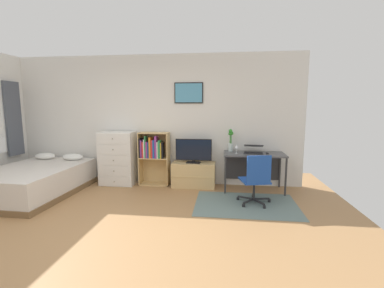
% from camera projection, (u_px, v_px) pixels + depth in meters
% --- Properties ---
extents(ground_plane, '(7.20, 7.20, 0.00)m').
position_uv_depth(ground_plane, '(109.00, 234.00, 3.42)').
color(ground_plane, '#A87A4C').
extents(wall_back_with_posters, '(6.12, 0.09, 2.70)m').
position_uv_depth(wall_back_with_posters, '(156.00, 120.00, 5.62)').
color(wall_back_with_posters, silver).
rests_on(wall_back_with_posters, ground_plane).
extents(area_rug, '(1.70, 1.20, 0.01)m').
position_uv_depth(area_rug, '(246.00, 204.00, 4.45)').
color(area_rug, slate).
rests_on(area_rug, ground_plane).
extents(bed, '(1.52, 2.08, 0.65)m').
position_uv_depth(bed, '(34.00, 180.00, 4.96)').
color(bed, brown).
rests_on(bed, ground_plane).
extents(dresser, '(0.71, 0.46, 1.11)m').
position_uv_depth(dresser, '(118.00, 158.00, 5.55)').
color(dresser, white).
rests_on(dresser, ground_plane).
extents(bookshelf, '(0.62, 0.30, 1.11)m').
position_uv_depth(bookshelf, '(153.00, 153.00, 5.51)').
color(bookshelf, tan).
rests_on(bookshelf, ground_plane).
extents(tv_stand, '(0.87, 0.41, 0.50)m').
position_uv_depth(tv_stand, '(194.00, 175.00, 5.42)').
color(tv_stand, tan).
rests_on(tv_stand, ground_plane).
extents(television, '(0.73, 0.16, 0.49)m').
position_uv_depth(television, '(194.00, 151.00, 5.33)').
color(television, black).
rests_on(television, tv_stand).
extents(desk, '(1.16, 0.60, 0.74)m').
position_uv_depth(desk, '(254.00, 159.00, 5.21)').
color(desk, '#4C4C4F').
rests_on(desk, ground_plane).
extents(office_chair, '(0.58, 0.57, 0.86)m').
position_uv_depth(office_chair, '(256.00, 178.00, 4.38)').
color(office_chair, '#232326').
rests_on(office_chair, ground_plane).
extents(laptop, '(0.41, 0.44, 0.16)m').
position_uv_depth(laptop, '(254.00, 150.00, 5.16)').
color(laptop, '#333338').
rests_on(laptop, desk).
extents(computer_mouse, '(0.06, 0.10, 0.03)m').
position_uv_depth(computer_mouse, '(267.00, 153.00, 5.03)').
color(computer_mouse, '#262628').
rests_on(computer_mouse, desk).
extents(bamboo_vase, '(0.10, 0.11, 0.45)m').
position_uv_depth(bamboo_vase, '(231.00, 140.00, 5.32)').
color(bamboo_vase, silver).
rests_on(bamboo_vase, desk).
extents(wine_glass, '(0.07, 0.07, 0.18)m').
position_uv_depth(wine_glass, '(236.00, 147.00, 5.06)').
color(wine_glass, silver).
rests_on(wine_glass, desk).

